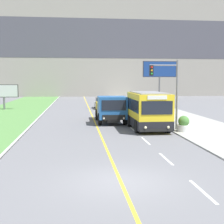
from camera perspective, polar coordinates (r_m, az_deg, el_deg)
name	(u,v)px	position (r m, az deg, el deg)	size (l,w,h in m)	color
ground_plane	(121,181)	(12.47, 1.58, -12.57)	(300.00, 300.00, 0.00)	slate
lane_marking_centre	(121,162)	(15.27, 1.59, -9.07)	(2.88, 140.00, 0.01)	gold
apartment_block_background	(83,43)	(76.77, -5.32, 12.47)	(80.00, 8.04, 25.37)	gray
city_bus	(148,111)	(24.77, 6.68, 0.22)	(2.70, 5.42, 2.97)	yellow
dump_truck	(111,109)	(28.22, -0.15, 0.48)	(2.53, 6.30, 2.48)	black
car_distant	(102,103)	(42.86, -1.90, 1.58)	(1.80, 4.30, 1.45)	silver
traffic_light_mast	(169,86)	(24.53, 10.32, 4.76)	(2.28, 0.32, 5.45)	slate
billboard_large	(160,71)	(47.83, 8.71, 7.41)	(5.14, 0.24, 6.71)	#59595B
billboard_small	(4,92)	(43.39, -19.18, 3.52)	(3.71, 0.24, 3.31)	#59595B
planter_round_near	(184,125)	(24.04, 12.96, -2.24)	(1.04, 1.04, 1.18)	silver
planter_round_second	(167,118)	(27.94, 9.99, -1.08)	(1.00, 1.00, 1.15)	silver
planter_round_third	(156,113)	(31.95, 8.07, -0.19)	(0.93, 0.93, 1.11)	silver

